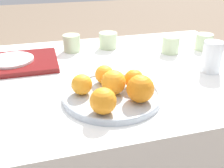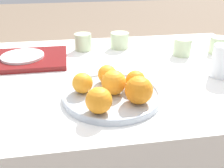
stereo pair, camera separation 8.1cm
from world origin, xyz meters
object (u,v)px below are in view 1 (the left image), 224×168
at_px(side_plate, 11,60).
at_px(orange_5, 134,79).
at_px(orange_1, 103,101).
at_px(orange_3, 82,84).
at_px(water_glass, 212,57).
at_px(orange_0, 113,82).
at_px(cup_2, 204,42).
at_px(cup_0, 72,43).
at_px(orange_4, 140,89).
at_px(cup_3, 108,40).
at_px(fruit_platter, 112,95).
at_px(serving_tray, 12,63).
at_px(orange_2, 104,74).
at_px(cup_1, 171,45).

bearing_deg(side_plate, orange_5, -40.72).
height_order(orange_1, side_plate, orange_1).
bearing_deg(orange_1, side_plate, 120.05).
distance_m(orange_3, water_glass, 0.52).
bearing_deg(orange_0, cup_2, 31.65).
bearing_deg(cup_0, orange_4, -76.65).
xyz_separation_m(orange_1, cup_3, (0.17, 0.58, -0.01)).
bearing_deg(cup_2, orange_0, -148.35).
xyz_separation_m(fruit_platter, orange_3, (-0.09, 0.03, 0.04)).
bearing_deg(serving_tray, orange_1, -59.95).
height_order(fruit_platter, orange_3, orange_3).
xyz_separation_m(orange_2, water_glass, (0.42, 0.02, 0.01)).
height_order(orange_0, orange_5, orange_0).
bearing_deg(cup_2, orange_3, -154.11).
bearing_deg(orange_1, cup_1, 45.62).
bearing_deg(cup_2, cup_0, 166.60).
bearing_deg(side_plate, fruit_platter, -48.97).
height_order(orange_2, cup_0, same).
relative_size(water_glass, serving_tray, 0.33).
height_order(orange_2, cup_2, orange_2).
bearing_deg(orange_0, cup_3, 77.12).
bearing_deg(serving_tray, fruit_platter, -48.97).
height_order(fruit_platter, cup_0, cup_0).
relative_size(orange_2, orange_3, 0.98).
bearing_deg(cup_2, orange_5, -145.96).
relative_size(water_glass, cup_0, 1.51).
relative_size(orange_2, cup_0, 0.81).
xyz_separation_m(cup_0, cup_1, (0.43, -0.14, -0.00)).
bearing_deg(orange_2, cup_0, 98.19).
height_order(orange_4, water_glass, water_glass).
height_order(fruit_platter, side_plate, side_plate).
xyz_separation_m(orange_2, orange_4, (0.07, -0.15, 0.01)).
distance_m(orange_2, serving_tray, 0.43).
bearing_deg(side_plate, water_glass, -19.87).
height_order(orange_5, side_plate, orange_5).
relative_size(fruit_platter, orange_0, 4.00).
height_order(cup_0, cup_2, cup_0).
bearing_deg(orange_2, fruit_platter, -87.94).
height_order(orange_1, cup_2, orange_1).
distance_m(orange_0, orange_1, 0.12).
relative_size(fruit_platter, orange_3, 4.74).
height_order(orange_1, cup_0, orange_1).
relative_size(orange_0, cup_3, 0.89).
distance_m(fruit_platter, orange_2, 0.09).
bearing_deg(orange_2, orange_4, -63.91).
distance_m(orange_4, cup_1, 0.50).
relative_size(orange_0, orange_4, 0.94).
height_order(orange_3, water_glass, water_glass).
distance_m(side_plate, cup_1, 0.69).
bearing_deg(orange_3, water_glass, 7.96).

